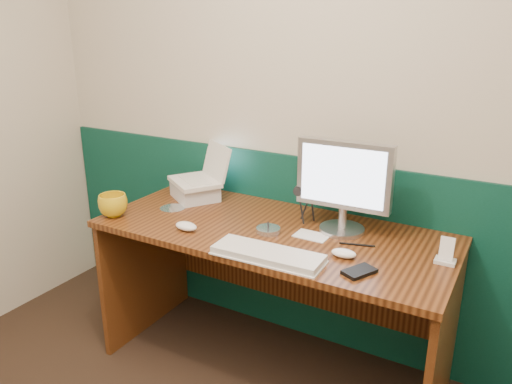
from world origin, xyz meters
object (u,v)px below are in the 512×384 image
Objects in this scene: desk at (272,301)px; monitor at (344,187)px; laptop at (194,163)px; keyboard at (268,255)px; mug at (113,205)px; camcorder at (307,200)px.

monitor is (0.28, 0.13, 0.58)m from desk.
laptop is 0.61× the size of keyboard.
desk is at bearing 17.69° from mug.
laptop is 0.82m from keyboard.
mug is (-0.86, 0.03, 0.04)m from keyboard.
monitor is at bearing 66.27° from keyboard.
laptop is 0.66× the size of monitor.
monitor reaches higher than camcorder.
mug is 0.64× the size of camcorder.
desk is 0.89m from mug.
keyboard is (0.67, -0.43, -0.18)m from laptop.
keyboard is at bearing -65.72° from desk.
camcorder is (-0.03, 0.43, 0.09)m from keyboard.
keyboard is 3.24× the size of mug.
monitor is at bearing -23.50° from camcorder.
laptop is at bearing 165.41° from camcorder.
monitor is 0.47m from keyboard.
camcorder is (0.84, 0.40, 0.05)m from mug.
keyboard is 0.86m from mug.
keyboard is at bearing -2.29° from mug.
camcorder is (-0.19, 0.03, -0.10)m from monitor.
laptop reaches higher than keyboard.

